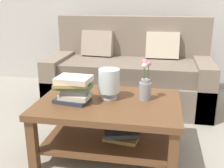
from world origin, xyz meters
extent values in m
plane|color=gray|center=(0.00, 0.00, 0.00)|extent=(10.00, 10.00, 0.00)
cube|color=#7A6B5B|center=(-0.02, 0.72, 0.18)|extent=(1.93, 0.90, 0.36)
cube|color=#6E6052|center=(-0.02, 0.69, 0.46)|extent=(1.69, 0.74, 0.20)
cube|color=#7A6B5B|center=(-0.02, 1.07, 0.71)|extent=(1.93, 0.20, 0.70)
cube|color=#7A6B5B|center=(-0.88, 0.72, 0.30)|extent=(0.20, 0.90, 0.60)
cube|color=#7A6B5B|center=(0.85, 0.72, 0.30)|extent=(0.20, 0.90, 0.60)
cube|color=gray|center=(-0.45, 0.93, 0.72)|extent=(0.41, 0.22, 0.34)
cube|color=beige|center=(0.37, 0.93, 0.72)|extent=(0.40, 0.19, 0.34)
cube|color=brown|center=(-0.04, -0.43, 0.45)|extent=(1.16, 0.80, 0.05)
cube|color=brown|center=(-0.56, -0.78, 0.21)|extent=(0.07, 0.07, 0.43)
cube|color=brown|center=(0.49, -0.78, 0.21)|extent=(0.07, 0.07, 0.43)
cube|color=brown|center=(-0.56, -0.08, 0.21)|extent=(0.07, 0.07, 0.43)
cube|color=brown|center=(0.49, -0.08, 0.21)|extent=(0.07, 0.07, 0.43)
cube|color=brown|center=(-0.04, -0.43, 0.14)|extent=(1.04, 0.68, 0.02)
cube|color=tan|center=(0.08, -0.44, 0.17)|extent=(0.30, 0.24, 0.03)
cube|color=#993833|center=(0.08, -0.40, 0.20)|extent=(0.32, 0.26, 0.04)
cube|color=#2D333D|center=(0.08, -0.47, 0.23)|extent=(0.32, 0.27, 0.03)
cube|color=#2D333D|center=(-0.33, -0.50, 0.49)|extent=(0.29, 0.22, 0.03)
cube|color=beige|center=(-0.30, -0.50, 0.53)|extent=(0.25, 0.19, 0.04)
cube|color=slate|center=(-0.31, -0.48, 0.57)|extent=(0.22, 0.18, 0.04)
cube|color=#51704C|center=(-0.32, -0.49, 0.60)|extent=(0.30, 0.16, 0.03)
cube|color=tan|center=(-0.32, -0.51, 0.63)|extent=(0.29, 0.20, 0.02)
cube|color=beige|center=(-0.31, -0.49, 0.67)|extent=(0.29, 0.23, 0.04)
cylinder|color=silver|center=(-0.05, -0.36, 0.49)|extent=(0.14, 0.14, 0.02)
cylinder|color=silver|center=(-0.05, -0.36, 0.51)|extent=(0.04, 0.04, 0.04)
cylinder|color=silver|center=(-0.05, -0.36, 0.63)|extent=(0.18, 0.18, 0.20)
sphere|color=#993833|center=(-0.07, -0.36, 0.58)|extent=(0.04, 0.04, 0.04)
sphere|color=slate|center=(-0.02, -0.34, 0.59)|extent=(0.05, 0.05, 0.05)
cylinder|color=gray|center=(0.25, -0.33, 0.55)|extent=(0.10, 0.10, 0.14)
cylinder|color=gray|center=(0.25, -0.33, 0.64)|extent=(0.07, 0.07, 0.03)
cylinder|color=#426638|center=(0.27, -0.33, 0.71)|extent=(0.01, 0.01, 0.12)
sphere|color=#C66B7A|center=(0.27, -0.33, 0.78)|extent=(0.04, 0.04, 0.04)
cylinder|color=#426638|center=(0.24, -0.31, 0.71)|extent=(0.01, 0.01, 0.11)
sphere|color=#C66B7A|center=(0.24, -0.31, 0.78)|extent=(0.06, 0.06, 0.06)
cylinder|color=#426638|center=(0.24, -0.35, 0.70)|extent=(0.01, 0.01, 0.10)
sphere|color=silver|center=(0.24, -0.35, 0.77)|extent=(0.05, 0.05, 0.05)
camera|label=1|loc=(0.37, -2.49, 1.30)|focal=44.10mm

